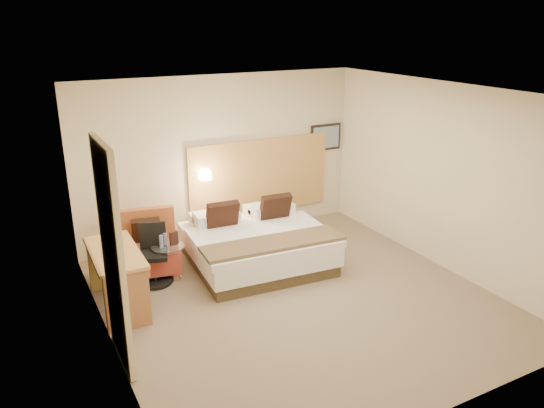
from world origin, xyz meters
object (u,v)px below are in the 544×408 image
side_table (169,261)px  lounge_chair (148,249)px  bed (256,243)px  desk (118,263)px  desk_chair (154,259)px

side_table → lounge_chair: bearing=118.4°
bed → desk: bearing=-170.4°
side_table → desk: (-0.79, -0.45, 0.34)m
side_table → desk: size_ratio=0.41×
lounge_chair → desk_chair: size_ratio=1.16×
desk → side_table: bearing=29.9°
lounge_chair → desk: (-0.59, -0.82, 0.26)m
bed → lounge_chair: 1.59m
bed → desk_chair: bed is taller
lounge_chair → desk_chair: lounge_chair is taller
bed → desk_chair: size_ratio=2.50×
lounge_chair → side_table: bearing=-61.6°
bed → side_table: size_ratio=4.08×
lounge_chair → side_table: 0.42m
lounge_chair → desk: lounge_chair is taller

